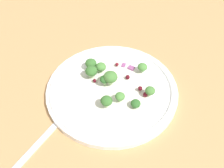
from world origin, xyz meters
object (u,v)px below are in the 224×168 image
(broccoli_floret_0, at_px, (150,91))
(fork, at_px, (43,138))
(broccoli_floret_2, at_px, (103,80))
(plate, at_px, (112,90))
(broccoli_floret_1, at_px, (91,71))

(broccoli_floret_0, relative_size, fork, 0.13)
(broccoli_floret_2, bearing_deg, broccoli_floret_0, 158.54)
(plate, distance_m, broccoli_floret_1, 0.06)
(broccoli_floret_0, height_order, broccoli_floret_1, broccoli_floret_1)
(broccoli_floret_0, distance_m, broccoli_floret_1, 0.13)
(broccoli_floret_1, height_order, broccoli_floret_2, broccoli_floret_1)
(plate, relative_size, broccoli_floret_2, 13.89)
(broccoli_floret_1, xyz_separation_m, broccoli_floret_2, (-0.02, 0.03, -0.00))
(broccoli_floret_1, relative_size, fork, 0.17)
(plate, xyz_separation_m, broccoli_floret_0, (-0.07, 0.03, 0.02))
(fork, bearing_deg, broccoli_floret_0, -160.75)
(broccoli_floret_2, bearing_deg, plate, 157.85)
(plate, height_order, broccoli_floret_0, broccoli_floret_0)
(plate, height_order, broccoli_floret_1, broccoli_floret_1)
(fork, bearing_deg, plate, -143.24)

